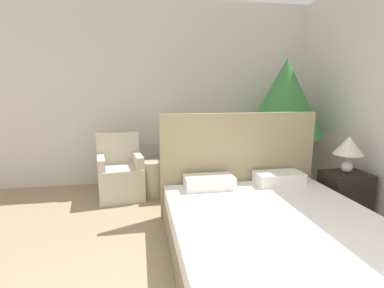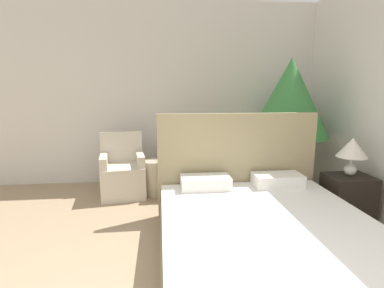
# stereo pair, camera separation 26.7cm
# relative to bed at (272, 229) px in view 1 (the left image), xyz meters

# --- Properties ---
(wall_back) EXTENTS (10.00, 0.06, 2.90)m
(wall_back) POSITION_rel_bed_xyz_m (-0.83, 2.48, 1.20)
(wall_back) COLOR silver
(wall_back) RESTS_ON ground_plane
(bed) EXTENTS (1.93, 2.17, 1.26)m
(bed) POSITION_rel_bed_xyz_m (0.00, 0.00, 0.00)
(bed) COLOR #8C7A5B
(bed) RESTS_ON ground_plane
(armchair_near_window_left) EXTENTS (0.68, 0.64, 0.91)m
(armchair_near_window_left) POSITION_rel_bed_xyz_m (-1.48, 1.77, 0.04)
(armchair_near_window_left) COLOR beige
(armchair_near_window_left) RESTS_ON ground_plane
(armchair_near_window_right) EXTENTS (0.63, 0.59, 0.91)m
(armchair_near_window_right) POSITION_rel_bed_xyz_m (-0.58, 1.77, 0.04)
(armchair_near_window_right) COLOR beige
(armchair_near_window_right) RESTS_ON ground_plane
(potted_palm) EXTENTS (1.15, 1.15, 1.98)m
(potted_palm) POSITION_rel_bed_xyz_m (0.96, 1.75, 1.12)
(potted_palm) COLOR #38281E
(potted_palm) RESTS_ON ground_plane
(nightstand) EXTENTS (0.52, 0.42, 0.52)m
(nightstand) POSITION_rel_bed_xyz_m (1.30, 0.72, 0.01)
(nightstand) COLOR black
(nightstand) RESTS_ON ground_plane
(table_lamp) EXTENTS (0.35, 0.35, 0.45)m
(table_lamp) POSITION_rel_bed_xyz_m (1.31, 0.75, 0.59)
(table_lamp) COLOR white
(table_lamp) RESTS_ON nightstand
(side_table) EXTENTS (0.33, 0.33, 0.51)m
(side_table) POSITION_rel_bed_xyz_m (-1.03, 1.78, 0.00)
(side_table) COLOR #B7AD93
(side_table) RESTS_ON ground_plane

